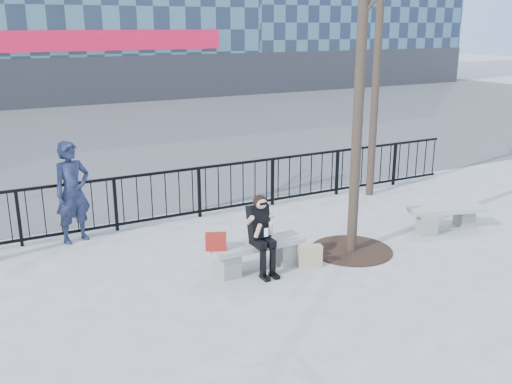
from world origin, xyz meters
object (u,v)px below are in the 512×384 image
bench_second (446,216)px  standing_man (73,192)px  bench_main (257,252)px  seated_woman (262,235)px

bench_second → standing_man: standing_man is taller
bench_main → bench_second: 4.28m
bench_second → seated_woman: (-4.28, -0.08, 0.38)m
bench_main → seated_woman: seated_woman is taller
bench_main → bench_second: bearing=-1.0°
bench_second → standing_man: bearing=174.9°
seated_woman → standing_man: standing_man is taller
bench_main → standing_man: bearing=131.0°
bench_main → bench_second: size_ratio=1.05×
bench_main → standing_man: size_ratio=0.85×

